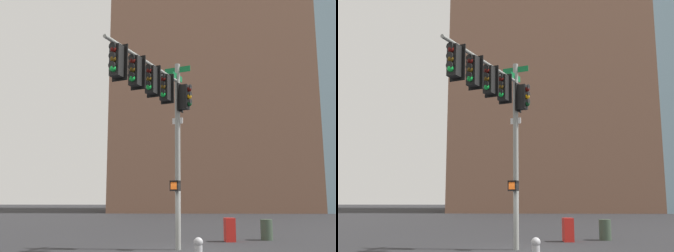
# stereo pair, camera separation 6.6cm
# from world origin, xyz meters

# --- Properties ---
(ground_plane) EXTENTS (200.00, 200.00, 0.00)m
(ground_plane) POSITION_xyz_m (0.00, 0.00, 0.00)
(ground_plane) COLOR #262628
(signal_pole_assembly) EXTENTS (2.70, 5.28, 7.39)m
(signal_pole_assembly) POSITION_xyz_m (0.75, 1.28, 5.42)
(signal_pole_assembly) COLOR gray
(signal_pole_assembly) RESTS_ON ground_plane
(fire_hydrant) EXTENTS (0.34, 0.26, 0.87)m
(fire_hydrant) POSITION_xyz_m (-0.50, 4.04, 0.47)
(fire_hydrant) COLOR #B2B2B7
(fire_hydrant) RESTS_ON ground_plane
(litter_bin) EXTENTS (0.56, 0.56, 0.95)m
(litter_bin) POSITION_xyz_m (-3.95, -4.00, 0.47)
(litter_bin) COLOR #384738
(litter_bin) RESTS_ON ground_plane
(newspaper_box) EXTENTS (0.50, 0.61, 1.05)m
(newspaper_box) POSITION_xyz_m (-2.14, -3.24, 0.53)
(newspaper_box) COLOR red
(newspaper_box) RESTS_ON ground_plane
(building_brick_nearside) EXTENTS (27.55, 20.73, 52.38)m
(building_brick_nearside) POSITION_xyz_m (-3.83, -46.20, 26.19)
(building_brick_nearside) COLOR #845B47
(building_brick_nearside) RESTS_ON ground_plane
(building_brick_midblock) EXTENTS (22.97, 15.89, 39.39)m
(building_brick_midblock) POSITION_xyz_m (-7.10, -45.67, 19.70)
(building_brick_midblock) COLOR #4C3328
(building_brick_midblock) RESTS_ON ground_plane
(building_glass_tower) EXTENTS (31.38, 26.97, 70.11)m
(building_glass_tower) POSITION_xyz_m (-14.58, -49.34, 35.06)
(building_glass_tower) COLOR #8CB2C6
(building_glass_tower) RESTS_ON ground_plane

